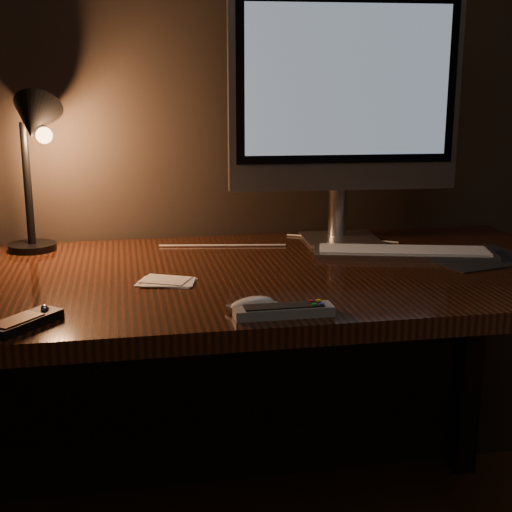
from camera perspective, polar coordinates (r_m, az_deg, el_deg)
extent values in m
cube|color=#2C211B|center=(1.92, -3.83, 19.58)|extent=(4.00, 0.02, 2.70)
cube|color=#37190C|center=(1.57, -1.66, -1.96)|extent=(1.60, 0.75, 0.04)
cube|color=black|center=(2.22, 16.71, -8.00)|extent=(0.06, 0.06, 0.71)
cube|color=black|center=(1.98, -3.20, -6.96)|extent=(1.48, 0.02, 0.51)
cube|color=silver|center=(1.88, 6.75, 1.38)|extent=(0.20, 0.18, 0.01)
cylinder|color=silver|center=(1.90, 6.52, 3.59)|extent=(0.05, 0.05, 0.13)
cube|color=silver|center=(1.83, 7.13, 12.76)|extent=(0.59, 0.07, 0.48)
cube|color=black|center=(1.81, 7.36, 13.75)|extent=(0.55, 0.04, 0.40)
cube|color=#859DB6|center=(1.81, 7.39, 13.75)|extent=(0.51, 0.03, 0.36)
cube|color=silver|center=(1.74, 11.72, 0.31)|extent=(0.44, 0.23, 0.02)
cube|color=black|center=(1.76, 17.29, -0.12)|extent=(0.29, 0.25, 0.00)
ellipsoid|color=white|center=(1.30, -0.30, -4.01)|extent=(0.10, 0.08, 0.02)
cube|color=black|center=(1.28, -18.02, -5.05)|extent=(0.13, 0.14, 0.02)
cube|color=#662D12|center=(1.27, -18.05, -4.68)|extent=(0.09, 0.09, 0.00)
sphere|color=silver|center=(1.27, -18.05, -4.62)|extent=(0.01, 0.01, 0.01)
cube|color=gray|center=(1.27, 2.22, -4.44)|extent=(0.18, 0.05, 0.02)
cube|color=black|center=(1.27, 2.22, -4.02)|extent=(0.14, 0.03, 0.00)
cylinder|color=red|center=(1.26, 2.22, -3.90)|extent=(0.01, 0.01, 0.00)
cylinder|color=#0C8C19|center=(1.26, 2.22, -3.90)|extent=(0.01, 0.01, 0.00)
cylinder|color=gold|center=(1.26, 2.22, -3.90)|extent=(0.01, 0.01, 0.00)
cylinder|color=#1433BF|center=(1.26, 2.22, -3.90)|extent=(0.01, 0.01, 0.00)
cube|color=white|center=(1.49, -7.20, -2.03)|extent=(0.13, 0.11, 0.01)
cylinder|color=black|center=(1.84, -17.45, 0.70)|extent=(0.14, 0.14, 0.02)
cylinder|color=black|center=(1.82, -17.80, 5.50)|extent=(0.02, 0.02, 0.30)
cone|color=black|center=(1.76, -17.29, 10.27)|extent=(0.15, 0.17, 0.15)
sphere|color=#FFB266|center=(1.73, -16.59, 9.23)|extent=(0.04, 0.04, 0.04)
cylinder|color=white|center=(1.83, 2.26, 1.05)|extent=(0.58, 0.23, 0.01)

